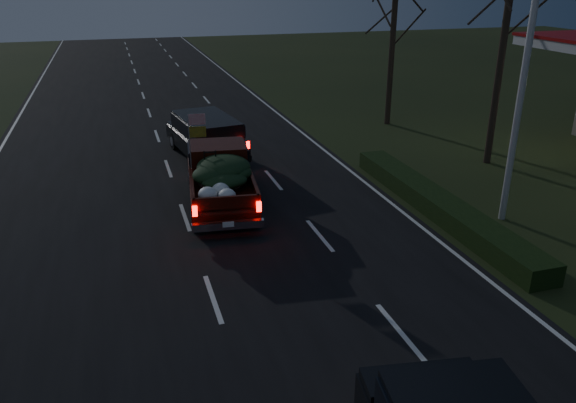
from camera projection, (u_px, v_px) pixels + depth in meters
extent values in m
plane|color=black|center=(213.00, 299.00, 13.25)|extent=(120.00, 120.00, 0.00)
cube|color=black|center=(213.00, 299.00, 13.25)|extent=(14.00, 120.00, 0.02)
cube|color=black|center=(438.00, 204.00, 17.92)|extent=(1.00, 10.00, 0.60)
cylinder|color=silver|center=(524.00, 74.00, 15.92)|extent=(0.20, 0.20, 9.00)
cylinder|color=black|center=(501.00, 56.00, 21.26)|extent=(0.28, 0.28, 8.50)
cylinder|color=black|center=(392.00, 54.00, 27.47)|extent=(0.28, 0.28, 7.00)
cube|color=#380F07|center=(221.00, 187.00, 18.53)|extent=(2.59, 5.24, 0.55)
cube|color=#380F07|center=(218.00, 157.00, 19.07)|extent=(2.04, 1.82, 0.91)
cube|color=black|center=(218.00, 154.00, 19.03)|extent=(2.13, 1.73, 0.55)
cube|color=#380F07|center=(223.00, 192.00, 17.22)|extent=(2.18, 3.02, 0.06)
ellipsoid|color=black|center=(223.00, 173.00, 17.52)|extent=(1.81, 1.99, 0.61)
cylinder|color=gray|center=(190.00, 146.00, 17.82)|extent=(0.03, 0.03, 2.02)
cube|color=red|center=(197.00, 119.00, 17.55)|extent=(0.52, 0.08, 0.34)
cube|color=gold|center=(198.00, 132.00, 17.70)|extent=(0.52, 0.08, 0.34)
cube|color=black|center=(206.00, 142.00, 23.39)|extent=(2.77, 5.19, 0.62)
cube|color=black|center=(207.00, 127.00, 22.91)|extent=(2.45, 3.85, 0.82)
cube|color=black|center=(206.00, 125.00, 22.88)|extent=(2.54, 3.76, 0.49)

